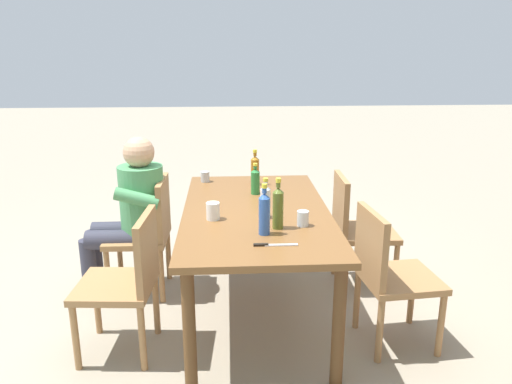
% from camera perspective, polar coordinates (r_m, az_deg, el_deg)
% --- Properties ---
extents(ground_plane, '(24.00, 24.00, 0.00)m').
position_cam_1_polar(ground_plane, '(3.59, 0.00, -13.59)').
color(ground_plane, gray).
extents(dining_table, '(1.73, 0.95, 0.76)m').
position_cam_1_polar(dining_table, '(3.30, 0.00, -3.45)').
color(dining_table, brown).
rests_on(dining_table, ground_plane).
extents(chair_near_left, '(0.45, 0.45, 0.87)m').
position_cam_1_polar(chair_near_left, '(3.77, -12.19, -4.20)').
color(chair_near_left, '#A37547').
rests_on(chair_near_left, ground_plane).
extents(chair_near_right, '(0.47, 0.47, 0.87)m').
position_cam_1_polar(chair_near_right, '(3.06, -14.37, -9.39)').
color(chair_near_right, '#A37547').
rests_on(chair_near_right, ground_plane).
extents(chair_far_right, '(0.48, 0.48, 0.87)m').
position_cam_1_polar(chair_far_right, '(3.15, 14.81, -8.67)').
color(chair_far_right, '#A37547').
rests_on(chair_far_right, ground_plane).
extents(chair_far_left, '(0.45, 0.45, 0.87)m').
position_cam_1_polar(chair_far_left, '(3.85, 11.26, -3.73)').
color(chair_far_left, '#A37547').
rests_on(chair_far_left, ground_plane).
extents(person_in_white_shirt, '(0.47, 0.61, 1.18)m').
position_cam_1_polar(person_in_white_shirt, '(3.74, -14.00, -1.81)').
color(person_in_white_shirt, '#4C935B').
rests_on(person_in_white_shirt, ground_plane).
extents(bottle_amber, '(0.06, 0.06, 0.27)m').
position_cam_1_polar(bottle_amber, '(3.83, -0.12, 2.57)').
color(bottle_amber, '#996019').
rests_on(bottle_amber, dining_table).
extents(bottle_clear, '(0.06, 0.06, 0.25)m').
position_cam_1_polar(bottle_clear, '(3.09, 1.08, -1.00)').
color(bottle_clear, white).
rests_on(bottle_clear, dining_table).
extents(bottle_blue, '(0.06, 0.06, 0.30)m').
position_cam_1_polar(bottle_blue, '(2.82, 0.95, -2.38)').
color(bottle_blue, '#2D56A3').
rests_on(bottle_blue, dining_table).
extents(bottle_olive, '(0.06, 0.06, 0.30)m').
position_cam_1_polar(bottle_olive, '(2.91, 2.53, -1.72)').
color(bottle_olive, '#566623').
rests_on(bottle_olive, dining_table).
extents(bottle_green, '(0.06, 0.06, 0.23)m').
position_cam_1_polar(bottle_green, '(3.59, -0.08, 1.29)').
color(bottle_green, '#287A38').
rests_on(bottle_green, dining_table).
extents(cup_steel, '(0.07, 0.07, 0.08)m').
position_cam_1_polar(cup_steel, '(3.94, -5.83, 1.74)').
color(cup_steel, '#B2B7BC').
rests_on(cup_steel, dining_table).
extents(cup_glass, '(0.07, 0.07, 0.09)m').
position_cam_1_polar(cup_glass, '(2.98, 5.36, -3.02)').
color(cup_glass, silver).
rests_on(cup_glass, dining_table).
extents(cup_white, '(0.08, 0.08, 0.11)m').
position_cam_1_polar(cup_white, '(3.09, -4.93, -2.18)').
color(cup_white, white).
rests_on(cup_white, dining_table).
extents(table_knife, '(0.02, 0.24, 0.01)m').
position_cam_1_polar(table_knife, '(2.70, 1.86, -6.05)').
color(table_knife, silver).
rests_on(table_knife, dining_table).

